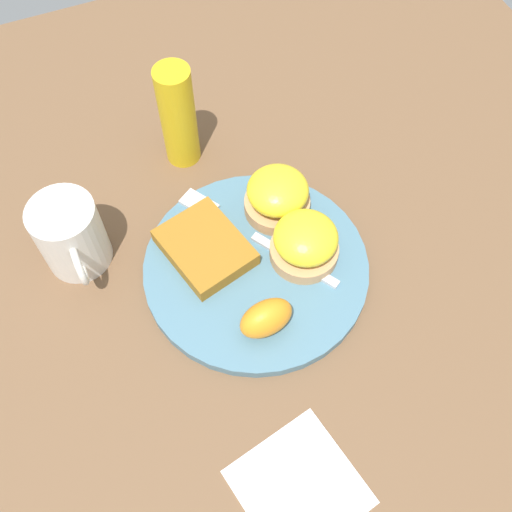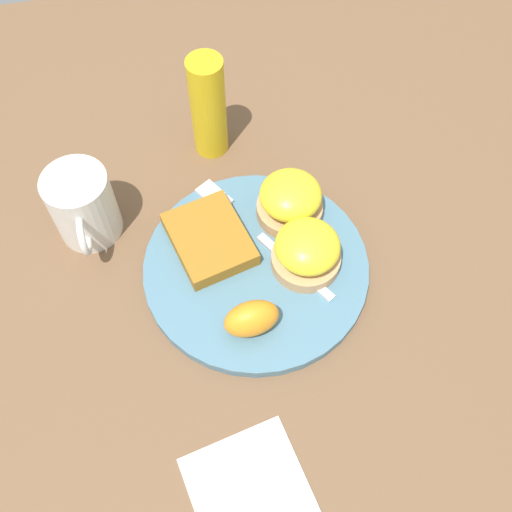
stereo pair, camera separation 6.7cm
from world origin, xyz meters
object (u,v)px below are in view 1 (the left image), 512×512
at_px(fork, 247,232).
at_px(condiment_bottle, 178,117).
at_px(orange_wedge, 266,318).
at_px(hashbrown_patty, 205,247).
at_px(cup, 71,236).
at_px(sandwich_benedict_right, 277,195).
at_px(sandwich_benedict_left, 305,242).

xyz_separation_m(fork, condiment_bottle, (-0.15, -0.03, 0.05)).
bearing_deg(fork, orange_wedge, -12.83).
bearing_deg(hashbrown_patty, fork, 94.98).
distance_m(orange_wedge, cup, 0.24).
height_order(orange_wedge, fork, orange_wedge).
distance_m(sandwich_benedict_right, condiment_bottle, 0.16).
bearing_deg(cup, sandwich_benedict_left, 66.04).
distance_m(orange_wedge, fork, 0.12).
height_order(sandwich_benedict_left, hashbrown_patty, sandwich_benedict_left).
distance_m(sandwich_benedict_right, cup, 0.24).
bearing_deg(fork, hashbrown_patty, -85.02).
bearing_deg(hashbrown_patty, sandwich_benedict_right, 102.93).
relative_size(cup, condiment_bottle, 0.74).
bearing_deg(condiment_bottle, hashbrown_patty, -9.79).
relative_size(orange_wedge, condiment_bottle, 0.42).
height_order(hashbrown_patty, fork, hashbrown_patty).
height_order(fork, cup, cup).
distance_m(fork, condiment_bottle, 0.17).
bearing_deg(sandwich_benedict_right, fork, -68.38).
distance_m(hashbrown_patty, fork, 0.05).
xyz_separation_m(hashbrown_patty, cup, (-0.06, -0.14, 0.02)).
distance_m(hashbrown_patty, cup, 0.15).
bearing_deg(fork, condiment_bottle, -170.11).
bearing_deg(sandwich_benedict_left, condiment_bottle, -159.92).
xyz_separation_m(sandwich_benedict_right, orange_wedge, (0.14, -0.07, -0.01)).
bearing_deg(sandwich_benedict_right, hashbrown_patty, -77.07).
bearing_deg(sandwich_benedict_right, orange_wedge, -28.17).
xyz_separation_m(sandwich_benedict_right, condiment_bottle, (-0.14, -0.07, 0.03)).
bearing_deg(condiment_bottle, sandwich_benedict_right, 28.34).
distance_m(sandwich_benedict_right, orange_wedge, 0.16).
bearing_deg(fork, sandwich_benedict_left, 42.75).
xyz_separation_m(orange_wedge, condiment_bottle, (-0.27, 0.00, 0.04)).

